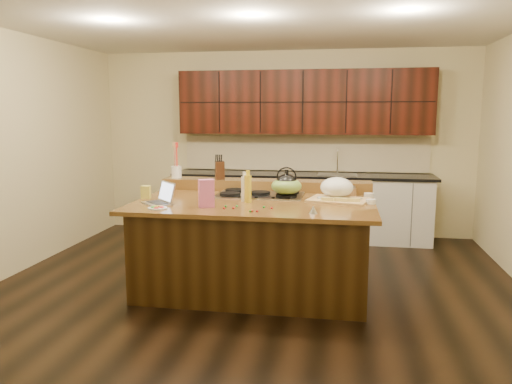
# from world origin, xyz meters

# --- Properties ---
(room) EXTENTS (5.52, 5.02, 2.72)m
(room) POSITION_xyz_m (0.00, 0.00, 1.35)
(room) COLOR black
(room) RESTS_ON ground
(island) EXTENTS (2.40, 1.60, 0.92)m
(island) POSITION_xyz_m (0.00, 0.00, 0.46)
(island) COLOR black
(island) RESTS_ON ground
(back_ledge) EXTENTS (2.40, 0.30, 0.12)m
(back_ledge) POSITION_xyz_m (0.00, 0.70, 0.98)
(back_ledge) COLOR black
(back_ledge) RESTS_ON island
(cooktop) EXTENTS (0.92, 0.52, 0.05)m
(cooktop) POSITION_xyz_m (0.00, 0.30, 0.94)
(cooktop) COLOR gray
(cooktop) RESTS_ON island
(back_counter) EXTENTS (3.70, 0.66, 2.40)m
(back_counter) POSITION_xyz_m (0.30, 2.23, 0.98)
(back_counter) COLOR silver
(back_counter) RESTS_ON ground
(kettle) EXTENTS (0.24, 0.24, 0.21)m
(kettle) POSITION_xyz_m (0.30, 0.17, 1.07)
(kettle) COLOR black
(kettle) RESTS_ON cooktop
(green_bowl) EXTENTS (0.33, 0.33, 0.17)m
(green_bowl) POSITION_xyz_m (0.30, 0.17, 1.05)
(green_bowl) COLOR olive
(green_bowl) RESTS_ON cooktop
(laptop) EXTENTS (0.38, 0.39, 0.21)m
(laptop) POSITION_xyz_m (-0.88, -0.33, 0.98)
(laptop) COLOR #B7B7BC
(laptop) RESTS_ON island
(oil_bottle) EXTENTS (0.08, 0.08, 0.27)m
(oil_bottle) POSITION_xyz_m (-0.05, -0.11, 1.06)
(oil_bottle) COLOR gold
(oil_bottle) RESTS_ON island
(vinegar_bottle) EXTENTS (0.08, 0.08, 0.25)m
(vinegar_bottle) POSITION_xyz_m (-0.10, -0.05, 1.04)
(vinegar_bottle) COLOR silver
(vinegar_bottle) RESTS_ON island
(wooden_tray) EXTENTS (0.66, 0.55, 0.23)m
(wooden_tray) POSITION_xyz_m (0.82, 0.16, 1.02)
(wooden_tray) COLOR tan
(wooden_tray) RESTS_ON island
(ramekin_a) EXTENTS (0.13, 0.13, 0.04)m
(ramekin_a) POSITION_xyz_m (0.67, 0.07, 0.94)
(ramekin_a) COLOR white
(ramekin_a) RESTS_ON island
(ramekin_b) EXTENTS (0.11, 0.11, 0.04)m
(ramekin_b) POSITION_xyz_m (1.15, 0.01, 0.94)
(ramekin_b) COLOR white
(ramekin_b) RESTS_ON island
(ramekin_c) EXTENTS (0.13, 0.13, 0.04)m
(ramekin_c) POSITION_xyz_m (1.15, 0.40, 0.94)
(ramekin_c) COLOR white
(ramekin_c) RESTS_ON island
(strainer_bowl) EXTENTS (0.30, 0.30, 0.09)m
(strainer_bowl) POSITION_xyz_m (0.90, 0.43, 0.97)
(strainer_bowl) COLOR #996B3F
(strainer_bowl) RESTS_ON island
(kitchen_timer) EXTENTS (0.09, 0.09, 0.07)m
(kitchen_timer) POSITION_xyz_m (0.62, -0.56, 0.96)
(kitchen_timer) COLOR silver
(kitchen_timer) RESTS_ON island
(pink_bag) EXTENTS (0.16, 0.13, 0.27)m
(pink_bag) POSITION_xyz_m (-0.39, -0.44, 1.05)
(pink_bag) COLOR #D765A1
(pink_bag) RESTS_ON island
(candy_plate) EXTENTS (0.24, 0.24, 0.01)m
(candy_plate) POSITION_xyz_m (-0.82, -0.58, 0.93)
(candy_plate) COLOR white
(candy_plate) RESTS_ON island
(package_box) EXTENTS (0.10, 0.08, 0.13)m
(package_box) POSITION_xyz_m (-1.15, -0.06, 0.99)
(package_box) COLOR #D3C84A
(package_box) RESTS_ON island
(utensil_crock) EXTENTS (0.14, 0.14, 0.14)m
(utensil_crock) POSITION_xyz_m (-1.07, 0.70, 1.11)
(utensil_crock) COLOR white
(utensil_crock) RESTS_ON back_ledge
(knife_block) EXTENTS (0.15, 0.19, 0.21)m
(knife_block) POSITION_xyz_m (-0.54, 0.70, 1.14)
(knife_block) COLOR black
(knife_block) RESTS_ON back_ledge
(gumdrop_0) EXTENTS (0.02, 0.02, 0.02)m
(gumdrop_0) POSITION_xyz_m (-0.12, -0.47, 0.93)
(gumdrop_0) COLOR red
(gumdrop_0) RESTS_ON island
(gumdrop_1) EXTENTS (0.02, 0.02, 0.02)m
(gumdrop_1) POSITION_xyz_m (0.15, -0.38, 0.93)
(gumdrop_1) COLOR #198C26
(gumdrop_1) RESTS_ON island
(gumdrop_2) EXTENTS (0.02, 0.02, 0.02)m
(gumdrop_2) POSITION_xyz_m (0.23, -0.42, 0.93)
(gumdrop_2) COLOR red
(gumdrop_2) RESTS_ON island
(gumdrop_3) EXTENTS (0.02, 0.02, 0.02)m
(gumdrop_3) POSITION_xyz_m (0.06, -0.60, 0.93)
(gumdrop_3) COLOR #198C26
(gumdrop_3) RESTS_ON island
(gumdrop_4) EXTENTS (0.02, 0.02, 0.02)m
(gumdrop_4) POSITION_xyz_m (-0.21, -0.50, 0.93)
(gumdrop_4) COLOR red
(gumdrop_4) RESTS_ON island
(gumdrop_5) EXTENTS (0.02, 0.02, 0.02)m
(gumdrop_5) POSITION_xyz_m (-0.11, -0.38, 0.93)
(gumdrop_5) COLOR #198C26
(gumdrop_5) RESTS_ON island
(gumdrop_6) EXTENTS (0.02, 0.02, 0.02)m
(gumdrop_6) POSITION_xyz_m (0.12, -0.59, 0.93)
(gumdrop_6) COLOR red
(gumdrop_6) RESTS_ON island
(gumdrop_7) EXTENTS (0.02, 0.02, 0.02)m
(gumdrop_7) POSITION_xyz_m (-0.21, -0.41, 0.93)
(gumdrop_7) COLOR #198C26
(gumdrop_7) RESTS_ON island
(gumdrop_8) EXTENTS (0.02, 0.02, 0.02)m
(gumdrop_8) POSITION_xyz_m (0.07, -0.59, 0.93)
(gumdrop_8) COLOR red
(gumdrop_8) RESTS_ON island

